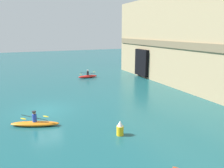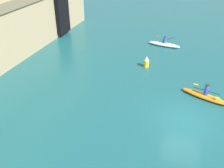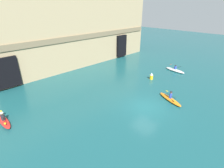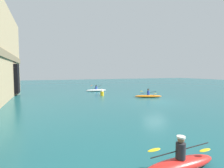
{
  "view_description": "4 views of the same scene",
  "coord_description": "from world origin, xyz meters",
  "px_view_note": "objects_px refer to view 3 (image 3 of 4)",
  "views": [
    {
      "loc": [
        18.71,
        -1.84,
        6.65
      ],
      "look_at": [
        0.19,
        6.21,
        1.78
      ],
      "focal_mm": 35.0,
      "sensor_mm": 36.0,
      "label": 1
    },
    {
      "loc": [
        -13.25,
        0.6,
        9.92
      ],
      "look_at": [
        1.75,
        5.48,
        0.73
      ],
      "focal_mm": 40.0,
      "sensor_mm": 36.0,
      "label": 2
    },
    {
      "loc": [
        -13.74,
        -8.76,
        9.93
      ],
      "look_at": [
        -0.47,
        4.68,
        1.31
      ],
      "focal_mm": 28.0,
      "sensor_mm": 36.0,
      "label": 3
    },
    {
      "loc": [
        -15.93,
        11.67,
        3.3
      ],
      "look_at": [
        2.22,
        4.29,
        1.94
      ],
      "focal_mm": 28.0,
      "sensor_mm": 36.0,
      "label": 4
    }
  ],
  "objects_px": {
    "kayak_white": "(175,70)",
    "kayak_orange": "(170,99)",
    "marker_buoy": "(151,76)",
    "kayak_red": "(4,121)"
  },
  "relations": [
    {
      "from": "kayak_orange",
      "to": "marker_buoy",
      "type": "bearing_deg",
      "value": -15.04
    },
    {
      "from": "kayak_red",
      "to": "kayak_white",
      "type": "distance_m",
      "value": 24.33
    },
    {
      "from": "kayak_orange",
      "to": "marker_buoy",
      "type": "height_order",
      "value": "kayak_orange"
    },
    {
      "from": "kayak_red",
      "to": "marker_buoy",
      "type": "bearing_deg",
      "value": 79.4
    },
    {
      "from": "kayak_red",
      "to": "marker_buoy",
      "type": "relative_size",
      "value": 2.78
    },
    {
      "from": "kayak_orange",
      "to": "kayak_white",
      "type": "relative_size",
      "value": 0.99
    },
    {
      "from": "kayak_white",
      "to": "kayak_orange",
      "type": "bearing_deg",
      "value": 123.34
    },
    {
      "from": "marker_buoy",
      "to": "kayak_white",
      "type": "bearing_deg",
      "value": -8.59
    },
    {
      "from": "kayak_white",
      "to": "kayak_red",
      "type": "bearing_deg",
      "value": 88.83
    },
    {
      "from": "kayak_red",
      "to": "kayak_white",
      "type": "height_order",
      "value": "kayak_red"
    }
  ]
}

